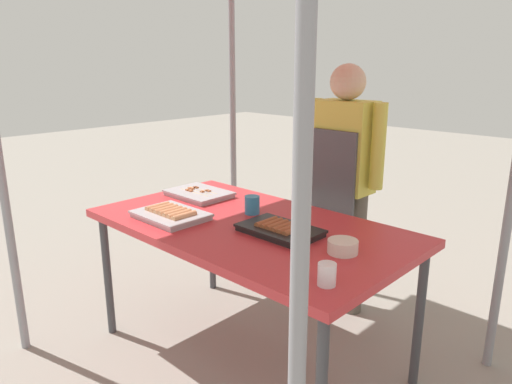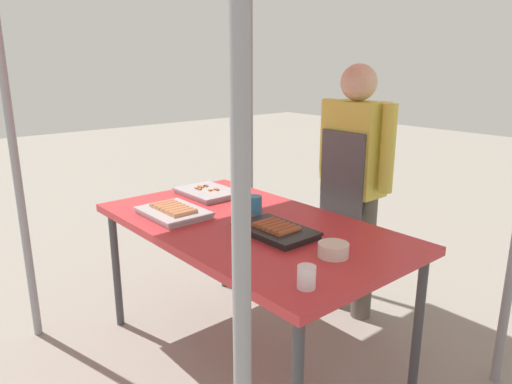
{
  "view_description": "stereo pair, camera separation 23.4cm",
  "coord_description": "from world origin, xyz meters",
  "px_view_note": "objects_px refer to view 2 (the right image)",
  "views": [
    {
      "loc": [
        1.56,
        -1.59,
        1.52
      ],
      "look_at": [
        0.0,
        0.05,
        0.9
      ],
      "focal_mm": 33.32,
      "sensor_mm": 36.0,
      "label": 1
    },
    {
      "loc": [
        1.72,
        -1.42,
        1.52
      ],
      "look_at": [
        0.0,
        0.05,
        0.9
      ],
      "focal_mm": 33.32,
      "sensor_mm": 36.0,
      "label": 2
    }
  ],
  "objects_px": {
    "tray_grilled_sausages": "(276,230)",
    "drink_cup_near_edge": "(254,205)",
    "tray_meat_skewers": "(207,192)",
    "tray_pork_links": "(173,212)",
    "vendor_woman": "(353,173)",
    "stall_table": "(248,233)",
    "condiment_bowl": "(333,250)",
    "drink_cup_by_wok": "(306,277)"
  },
  "relations": [
    {
      "from": "stall_table",
      "to": "condiment_bowl",
      "type": "distance_m",
      "value": 0.56
    },
    {
      "from": "tray_grilled_sausages",
      "to": "tray_meat_skewers",
      "type": "relative_size",
      "value": 1.03
    },
    {
      "from": "vendor_woman",
      "to": "stall_table",
      "type": "bearing_deg",
      "value": 88.33
    },
    {
      "from": "condiment_bowl",
      "to": "drink_cup_by_wok",
      "type": "bearing_deg",
      "value": -66.31
    },
    {
      "from": "tray_pork_links",
      "to": "drink_cup_by_wok",
      "type": "height_order",
      "value": "drink_cup_by_wok"
    },
    {
      "from": "condiment_bowl",
      "to": "drink_cup_near_edge",
      "type": "bearing_deg",
      "value": 169.17
    },
    {
      "from": "drink_cup_by_wok",
      "to": "tray_pork_links",
      "type": "bearing_deg",
      "value": 176.29
    },
    {
      "from": "drink_cup_by_wok",
      "to": "vendor_woman",
      "type": "height_order",
      "value": "vendor_woman"
    },
    {
      "from": "tray_pork_links",
      "to": "condiment_bowl",
      "type": "distance_m",
      "value": 0.92
    },
    {
      "from": "tray_pork_links",
      "to": "vendor_woman",
      "type": "bearing_deg",
      "value": 70.2
    },
    {
      "from": "tray_meat_skewers",
      "to": "tray_pork_links",
      "type": "relative_size",
      "value": 1.0
    },
    {
      "from": "tray_pork_links",
      "to": "vendor_woman",
      "type": "xyz_separation_m",
      "value": [
        0.36,
        1.01,
        0.12
      ]
    },
    {
      "from": "tray_grilled_sausages",
      "to": "vendor_woman",
      "type": "xyz_separation_m",
      "value": [
        -0.19,
        0.79,
        0.12
      ]
    },
    {
      "from": "stall_table",
      "to": "condiment_bowl",
      "type": "bearing_deg",
      "value": -0.4
    },
    {
      "from": "stall_table",
      "to": "drink_cup_near_edge",
      "type": "distance_m",
      "value": 0.18
    },
    {
      "from": "condiment_bowl",
      "to": "drink_cup_by_wok",
      "type": "distance_m",
      "value": 0.31
    },
    {
      "from": "drink_cup_near_edge",
      "to": "vendor_woman",
      "type": "height_order",
      "value": "vendor_woman"
    },
    {
      "from": "tray_meat_skewers",
      "to": "vendor_woman",
      "type": "height_order",
      "value": "vendor_woman"
    },
    {
      "from": "tray_pork_links",
      "to": "drink_cup_near_edge",
      "type": "xyz_separation_m",
      "value": [
        0.25,
        0.34,
        0.03
      ]
    },
    {
      "from": "tray_grilled_sausages",
      "to": "tray_pork_links",
      "type": "xyz_separation_m",
      "value": [
        -0.55,
        -0.22,
        0.0
      ]
    },
    {
      "from": "stall_table",
      "to": "tray_pork_links",
      "type": "height_order",
      "value": "tray_pork_links"
    },
    {
      "from": "tray_grilled_sausages",
      "to": "vendor_woman",
      "type": "distance_m",
      "value": 0.82
    },
    {
      "from": "drink_cup_near_edge",
      "to": "vendor_woman",
      "type": "bearing_deg",
      "value": 80.02
    },
    {
      "from": "tray_meat_skewers",
      "to": "drink_cup_by_wok",
      "type": "bearing_deg",
      "value": -19.23
    },
    {
      "from": "condiment_bowl",
      "to": "drink_cup_by_wok",
      "type": "xyz_separation_m",
      "value": [
        0.13,
        -0.29,
        0.01
      ]
    },
    {
      "from": "tray_pork_links",
      "to": "condiment_bowl",
      "type": "xyz_separation_m",
      "value": [
        0.89,
        0.22,
        0.01
      ]
    },
    {
      "from": "tray_grilled_sausages",
      "to": "drink_cup_near_edge",
      "type": "relative_size",
      "value": 3.94
    },
    {
      "from": "tray_grilled_sausages",
      "to": "drink_cup_near_edge",
      "type": "height_order",
      "value": "drink_cup_near_edge"
    },
    {
      "from": "tray_grilled_sausages",
      "to": "vendor_woman",
      "type": "height_order",
      "value": "vendor_woman"
    },
    {
      "from": "stall_table",
      "to": "tray_grilled_sausages",
      "type": "distance_m",
      "value": 0.22
    },
    {
      "from": "tray_grilled_sausages",
      "to": "drink_cup_near_edge",
      "type": "distance_m",
      "value": 0.33
    },
    {
      "from": "tray_grilled_sausages",
      "to": "condiment_bowl",
      "type": "distance_m",
      "value": 0.34
    },
    {
      "from": "tray_grilled_sausages",
      "to": "condiment_bowl",
      "type": "relative_size",
      "value": 2.94
    },
    {
      "from": "tray_meat_skewers",
      "to": "drink_cup_by_wok",
      "type": "xyz_separation_m",
      "value": [
        1.23,
        -0.43,
        0.02
      ]
    },
    {
      "from": "tray_pork_links",
      "to": "drink_cup_by_wok",
      "type": "bearing_deg",
      "value": -3.71
    },
    {
      "from": "condiment_bowl",
      "to": "tray_meat_skewers",
      "type": "bearing_deg",
      "value": 172.64
    },
    {
      "from": "tray_meat_skewers",
      "to": "stall_table",
      "type": "bearing_deg",
      "value": -14.05
    },
    {
      "from": "stall_table",
      "to": "drink_cup_near_edge",
      "type": "relative_size",
      "value": 16.69
    },
    {
      "from": "condiment_bowl",
      "to": "drink_cup_by_wok",
      "type": "height_order",
      "value": "drink_cup_by_wok"
    },
    {
      "from": "tray_meat_skewers",
      "to": "condiment_bowl",
      "type": "relative_size",
      "value": 2.84
    },
    {
      "from": "tray_meat_skewers",
      "to": "condiment_bowl",
      "type": "xyz_separation_m",
      "value": [
        1.1,
        -0.14,
        0.01
      ]
    },
    {
      "from": "tray_grilled_sausages",
      "to": "drink_cup_by_wok",
      "type": "height_order",
      "value": "drink_cup_by_wok"
    }
  ]
}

